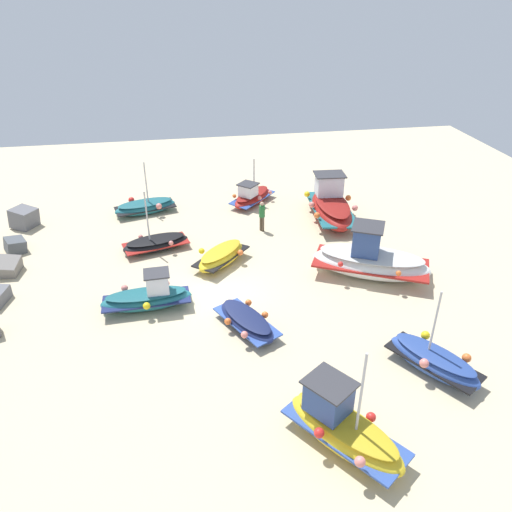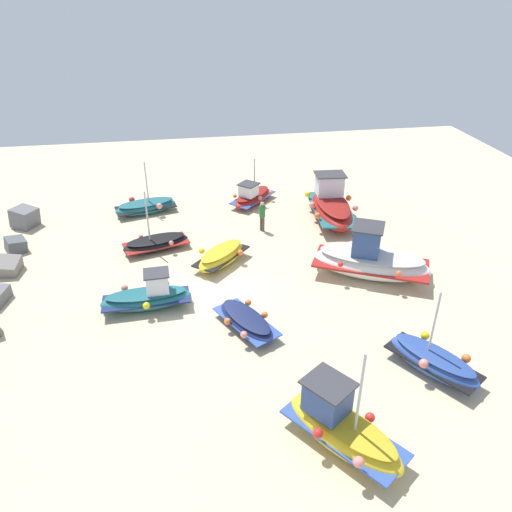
% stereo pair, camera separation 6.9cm
% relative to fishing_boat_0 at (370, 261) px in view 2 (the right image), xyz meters
% --- Properties ---
extents(ground_plane, '(48.65, 48.65, 0.00)m').
position_rel_fishing_boat_0_xyz_m(ground_plane, '(-0.41, 7.15, -0.77)').
color(ground_plane, beige).
extents(fishing_boat_0, '(4.37, 5.83, 2.54)m').
position_rel_fishing_boat_0_xyz_m(fishing_boat_0, '(0.00, 0.00, 0.00)').
color(fishing_boat_0, white).
rests_on(fishing_boat_0, ground_plane).
extents(fishing_boat_1, '(3.20, 3.10, 0.94)m').
position_rel_fishing_boat_0_xyz_m(fishing_boat_1, '(2.15, 6.73, -0.33)').
color(fishing_boat_1, gold).
rests_on(fishing_boat_1, ground_plane).
extents(fishing_boat_2, '(3.55, 2.85, 3.28)m').
position_rel_fishing_boat_0_xyz_m(fishing_boat_2, '(-6.61, 0.16, -0.30)').
color(fishing_boat_2, '#2D4C9E').
rests_on(fishing_boat_2, ground_plane).
extents(fishing_boat_3, '(1.93, 3.86, 1.70)m').
position_rel_fishing_boat_0_xyz_m(fishing_boat_3, '(-0.91, 10.17, -0.26)').
color(fishing_boat_3, '#1E6670').
rests_on(fishing_boat_3, ground_plane).
extents(fishing_boat_4, '(3.39, 2.52, 0.69)m').
position_rel_fishing_boat_0_xyz_m(fishing_boat_4, '(-3.06, 6.30, -0.42)').
color(fishing_boat_4, navy).
rests_on(fishing_boat_4, ground_plane).
extents(fishing_boat_5, '(5.30, 2.79, 2.47)m').
position_rel_fishing_boat_0_xyz_m(fishing_boat_5, '(6.29, -0.06, 0.01)').
color(fishing_boat_5, maroon).
rests_on(fishing_boat_5, ground_plane).
extents(fishing_boat_6, '(2.17, 3.79, 3.15)m').
position_rel_fishing_boat_0_xyz_m(fishing_boat_6, '(8.84, 10.49, -0.37)').
color(fishing_boat_6, '#1E6670').
rests_on(fishing_boat_6, ground_plane).
extents(fishing_boat_7, '(4.03, 3.46, 3.77)m').
position_rel_fishing_boat_0_xyz_m(fishing_boat_7, '(-9.03, 4.36, -0.07)').
color(fishing_boat_7, gold).
rests_on(fishing_boat_7, ground_plane).
extents(fishing_boat_8, '(3.38, 3.26, 2.82)m').
position_rel_fishing_boat_0_xyz_m(fishing_boat_8, '(9.18, 4.07, -0.29)').
color(fishing_boat_8, maroon).
rests_on(fishing_boat_8, ground_plane).
extents(fishing_boat_9, '(2.19, 3.61, 3.24)m').
position_rel_fishing_boat_0_xyz_m(fishing_boat_9, '(4.20, 9.87, -0.42)').
color(fishing_boat_9, black).
rests_on(fishing_boat_9, ground_plane).
extents(person_walking, '(0.32, 0.32, 1.71)m').
position_rel_fishing_boat_0_xyz_m(person_walking, '(5.40, 4.13, 0.21)').
color(person_walking, brown).
rests_on(person_walking, ground_plane).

